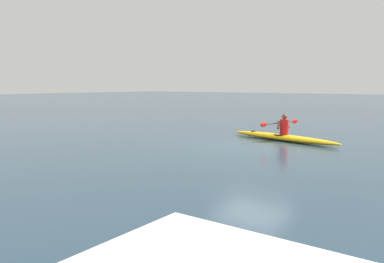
# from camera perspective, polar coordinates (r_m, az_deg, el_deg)

# --- Properties ---
(ground_plane) EXTENTS (160.00, 160.00, 0.00)m
(ground_plane) POSITION_cam_1_polar(r_m,az_deg,el_deg) (13.49, 9.04, -2.18)
(ground_plane) COLOR #233847
(kayak) EXTENTS (4.79, 1.52, 0.24)m
(kayak) POSITION_cam_1_polar(r_m,az_deg,el_deg) (15.07, 13.31, -0.85)
(kayak) COLOR #EAB214
(kayak) RESTS_ON ground
(kayaker) EXTENTS (0.62, 2.34, 0.79)m
(kayaker) POSITION_cam_1_polar(r_m,az_deg,el_deg) (14.99, 13.49, 0.91)
(kayaker) COLOR red
(kayaker) RESTS_ON kayak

